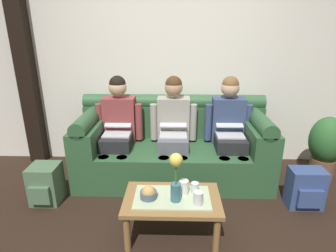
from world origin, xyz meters
TOP-DOWN VIEW (x-y plane):
  - ground_plane at (0.00, 0.00)m, footprint 14.00×14.00m
  - back_wall_patterned at (0.00, 1.70)m, footprint 6.00×0.12m
  - timber_pillar at (-1.87, 1.58)m, footprint 0.20×0.20m
  - couch at (0.00, 1.17)m, footprint 2.23×0.88m
  - person_left at (-0.65, 1.17)m, footprint 0.56×0.67m
  - person_middle at (0.00, 1.17)m, footprint 0.56×0.67m
  - person_right at (0.65, 1.17)m, footprint 0.56×0.67m
  - coffee_table at (0.00, 0.11)m, footprint 0.83×0.51m
  - flower_vase at (0.03, 0.06)m, footprint 0.11×0.11m
  - snack_bowl at (-0.20, 0.09)m, footprint 0.14×0.14m
  - cup_near_left at (0.21, 0.01)m, footprint 0.08×0.08m
  - cup_near_right at (0.20, 0.17)m, footprint 0.07×0.07m
  - cup_far_center at (0.10, 0.16)m, footprint 0.08×0.08m
  - backpack_right at (1.34, 0.54)m, footprint 0.34×0.25m
  - backpack_left at (-1.32, 0.57)m, footprint 0.29×0.32m
  - potted_plant at (1.80, 1.14)m, footprint 0.40×0.40m

SIDE VIEW (x-z plane):
  - ground_plane at x=0.00m, z-range 0.00..0.00m
  - backpack_left at x=-1.32m, z-range 0.00..0.41m
  - backpack_right at x=1.34m, z-range 0.00..0.41m
  - coffee_table at x=0.00m, z-range 0.13..0.51m
  - couch at x=0.00m, z-range -0.11..0.85m
  - snack_bowl at x=-0.20m, z-range 0.37..0.48m
  - cup_near_right at x=0.20m, z-range 0.38..0.48m
  - potted_plant at x=1.80m, z-range 0.04..0.82m
  - cup_near_left at x=0.21m, z-range 0.38..0.49m
  - cup_far_center at x=0.10m, z-range 0.38..0.51m
  - flower_vase at x=0.03m, z-range 0.40..0.83m
  - person_left at x=-0.65m, z-range 0.05..1.27m
  - person_middle at x=0.00m, z-range 0.05..1.27m
  - person_right at x=0.65m, z-range 0.05..1.27m
  - back_wall_patterned at x=0.00m, z-range 0.00..2.90m
  - timber_pillar at x=-1.87m, z-range 0.00..2.90m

